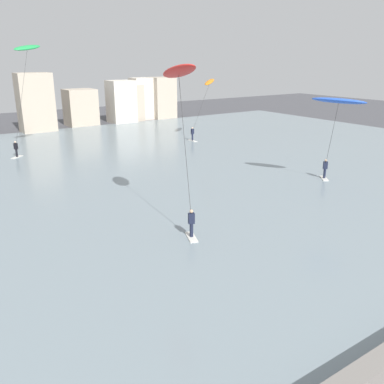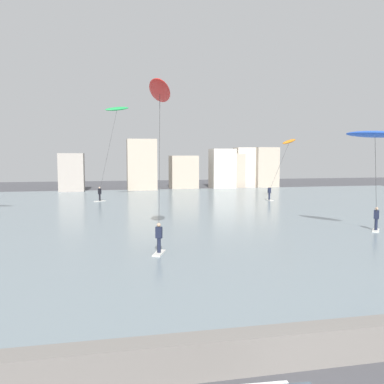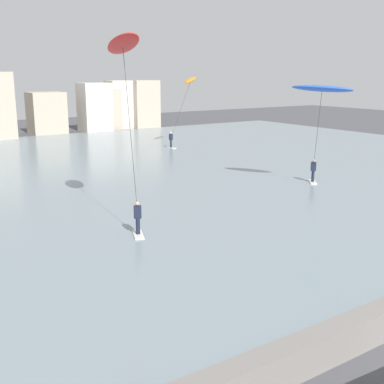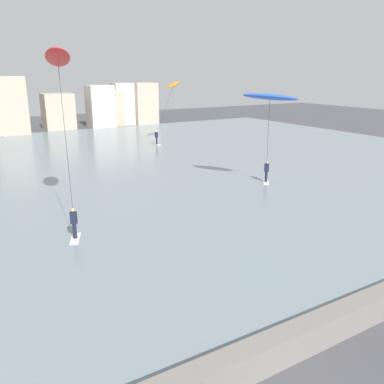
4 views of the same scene
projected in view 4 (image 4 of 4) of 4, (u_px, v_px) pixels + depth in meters
seawall_barrier at (246, 363)px, 11.07m from camera, size 60.00×0.70×0.96m
water_bay at (45, 175)px, 33.16m from camera, size 84.00×52.00×0.10m
far_shore_buildings at (70, 108)px, 59.22m from camera, size 34.51×5.96×7.74m
kitesurfer_blue at (270, 103)px, 26.77m from camera, size 3.84×4.53×6.90m
kitesurfer_orange at (171, 92)px, 45.78m from camera, size 3.72×2.28×7.29m
kitesurfer_red at (59, 71)px, 19.33m from camera, size 1.85×4.29×9.40m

